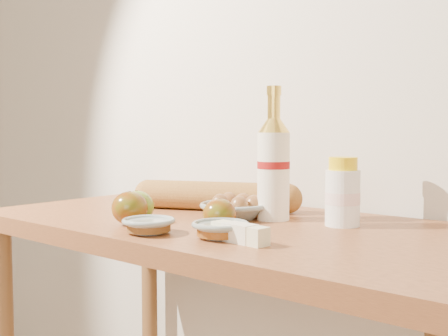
{
  "coord_description": "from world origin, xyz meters",
  "views": [
    {
      "loc": [
        0.78,
        0.22,
        1.1
      ],
      "look_at": [
        0.0,
        1.15,
        1.02
      ],
      "focal_mm": 45.0,
      "sensor_mm": 36.0,
      "label": 1
    }
  ],
  "objects_px": {
    "table": "(233,275)",
    "egg_bowl": "(235,208)",
    "bourbon_bottle": "(274,166)",
    "baguette": "(215,196)",
    "cream_bottle": "(343,194)"
  },
  "relations": [
    {
      "from": "egg_bowl",
      "to": "baguette",
      "type": "relative_size",
      "value": 0.39
    },
    {
      "from": "cream_bottle",
      "to": "baguette",
      "type": "bearing_deg",
      "value": 171.18
    },
    {
      "from": "egg_bowl",
      "to": "baguette",
      "type": "height_order",
      "value": "baguette"
    },
    {
      "from": "bourbon_bottle",
      "to": "egg_bowl",
      "type": "distance_m",
      "value": 0.13
    },
    {
      "from": "bourbon_bottle",
      "to": "cream_bottle",
      "type": "bearing_deg",
      "value": 16.38
    },
    {
      "from": "bourbon_bottle",
      "to": "baguette",
      "type": "bearing_deg",
      "value": 178.61
    },
    {
      "from": "bourbon_bottle",
      "to": "baguette",
      "type": "height_order",
      "value": "bourbon_bottle"
    },
    {
      "from": "egg_bowl",
      "to": "cream_bottle",
      "type": "bearing_deg",
      "value": 16.3
    },
    {
      "from": "bourbon_bottle",
      "to": "cream_bottle",
      "type": "height_order",
      "value": "bourbon_bottle"
    },
    {
      "from": "table",
      "to": "egg_bowl",
      "type": "bearing_deg",
      "value": 119.93
    },
    {
      "from": "egg_bowl",
      "to": "baguette",
      "type": "distance_m",
      "value": 0.13
    },
    {
      "from": "cream_bottle",
      "to": "egg_bowl",
      "type": "xyz_separation_m",
      "value": [
        -0.24,
        -0.07,
        -0.04
      ]
    },
    {
      "from": "cream_bottle",
      "to": "table",
      "type": "bearing_deg",
      "value": -164.47
    },
    {
      "from": "cream_bottle",
      "to": "egg_bowl",
      "type": "relative_size",
      "value": 0.86
    },
    {
      "from": "table",
      "to": "cream_bottle",
      "type": "xyz_separation_m",
      "value": [
        0.22,
        0.1,
        0.19
      ]
    }
  ]
}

